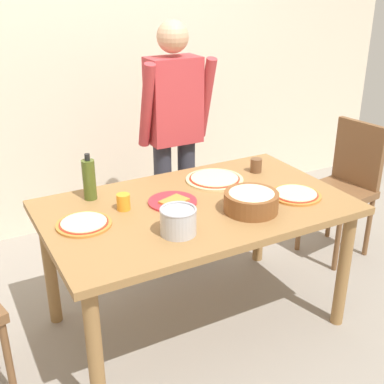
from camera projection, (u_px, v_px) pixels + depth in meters
ground at (196, 321)px, 2.94m from camera, size 8.00×8.00×0.00m
wall_back at (93, 58)px, 3.70m from camera, size 5.60×0.10×2.60m
dining_table at (196, 219)px, 2.67m from camera, size 1.60×0.96×0.76m
person_cook at (174, 129)px, 3.28m from camera, size 0.49×0.25×1.62m
chair_wooden_right at (346, 182)px, 3.48m from camera, size 0.45×0.45×0.95m
pizza_raw_on_board at (215, 179)px, 2.92m from camera, size 0.34×0.34×0.02m
pizza_cooked_on_tray at (295, 194)px, 2.72m from camera, size 0.28×0.28×0.02m
pizza_second_cooked at (84, 224)px, 2.41m from camera, size 0.27×0.27×0.02m
plate_with_slice at (173, 202)px, 2.64m from camera, size 0.26×0.26×0.02m
popcorn_bowl at (251, 200)px, 2.53m from camera, size 0.28×0.28×0.11m
olive_oil_bottle at (89, 179)px, 2.65m from camera, size 0.07×0.07×0.26m
steel_pot at (178, 221)px, 2.31m from camera, size 0.17×0.17×0.13m
cup_orange at (123, 202)px, 2.55m from camera, size 0.07×0.07×0.08m
cup_small_brown at (256, 165)px, 3.04m from camera, size 0.07×0.07×0.08m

